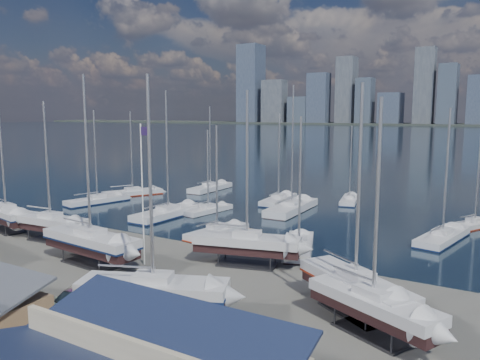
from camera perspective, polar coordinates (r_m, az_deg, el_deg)
The scene contains 23 objects.
ground at distance 43.71m, azimuth -13.72°, elevation -10.56°, with size 1400.00×1400.00×0.00m, color #605E59.
water at distance 340.80m, azimuth 26.06°, elevation 4.91°, with size 1400.00×600.00×0.40m, color #1A2F3C.
sailboat_cradle_0 at distance 62.02m, azimuth -26.62°, elevation -3.70°, with size 10.08×4.65×15.75m.
sailboat_cradle_2 at distance 55.22m, azimuth -22.10°, elevation -4.83°, with size 9.39×3.33×15.11m.
sailboat_cradle_3 at distance 45.49m, azimuth -17.72°, elevation -7.17°, with size 10.94×3.88×17.23m.
sailboat_cradle_4 at distance 43.07m, azimuth 0.85°, elevation -7.72°, with size 10.07×5.12×15.85m.
sailboat_cradle_5 at distance 32.57m, azimuth -10.53°, elevation -13.14°, with size 10.39×6.52×16.28m.
sailboat_cradle_6 at distance 33.84m, azimuth 13.88°, elevation -12.45°, with size 9.65×7.68×15.81m.
sailboat_cradle_7 at distance 31.25m, azimuth 15.90°, elevation -14.39°, with size 9.22×6.07×14.78m.
sailboat_moored_0 at distance 75.78m, azimuth -16.99°, elevation -2.53°, with size 5.00×10.42×15.02m.
sailboat_moored_1 at distance 81.60m, azimuth -12.94°, elevation -1.65°, with size 7.11×10.12×14.91m.
sailboat_moored_2 at distance 84.76m, azimuth -3.63°, elevation -1.09°, with size 3.08×10.53×15.84m.
sailboat_moored_3 at distance 63.86m, azimuth -8.72°, elevation -4.21°, with size 3.69×11.89×17.62m.
sailboat_moored_4 at distance 65.92m, azimuth -3.89°, elevation -3.73°, with size 3.43×8.30×12.15m.
sailboat_moored_5 at distance 73.26m, azimuth 4.72°, elevation -2.56°, with size 3.46×9.89×14.51m.
sailboat_moored_6 at distance 53.84m, azimuth -2.80°, elevation -6.44°, with size 3.70×9.03×13.11m.
sailboat_moored_7 at distance 66.84m, azimuth 6.30°, elevation -3.60°, with size 3.89×12.40×18.54m.
sailboat_moored_8 at distance 75.11m, azimuth 13.20°, elevation -2.48°, with size 4.02×8.67×12.51m.
sailboat_moored_9 at distance 48.31m, azimuth 7.19°, elevation -8.18°, with size 5.70×9.71×14.16m.
sailboat_moored_10 at distance 55.80m, azimuth 23.44°, elevation -6.59°, with size 4.69×10.46×15.11m.
sailboat_moored_11 at distance 64.12m, azimuth 26.70°, elevation -4.94°, with size 5.75×8.11×11.96m.
car_d at distance 35.91m, azimuth -19.60°, elevation -13.64°, with size 2.22×5.45×1.58m, color gray.
flagpole at distance 42.96m, azimuth -11.74°, elevation -0.51°, with size 1.14×0.12×12.92m.
Camera 1 is at (29.41, -39.24, 13.79)m, focal length 35.00 mm.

